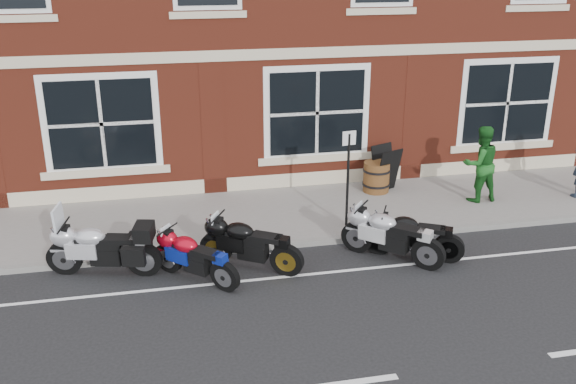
# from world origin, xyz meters

# --- Properties ---
(ground) EXTENTS (80.00, 80.00, 0.00)m
(ground) POSITION_xyz_m (0.00, 0.00, 0.00)
(ground) COLOR black
(ground) RESTS_ON ground
(sidewalk) EXTENTS (30.00, 3.00, 0.12)m
(sidewalk) POSITION_xyz_m (0.00, 3.00, 0.06)
(sidewalk) COLOR slate
(sidewalk) RESTS_ON ground
(kerb) EXTENTS (30.00, 0.16, 0.12)m
(kerb) POSITION_xyz_m (0.00, 1.42, 0.06)
(kerb) COLOR slate
(kerb) RESTS_ON ground
(moto_touring_silver) EXTENTS (2.11, 0.71, 1.41)m
(moto_touring_silver) POSITION_xyz_m (-3.46, 1.02, 0.57)
(moto_touring_silver) COLOR black
(moto_touring_silver) RESTS_ON ground
(moto_sport_red) EXTENTS (1.45, 1.42, 0.86)m
(moto_sport_red) POSITION_xyz_m (-1.78, 0.43, 0.49)
(moto_sport_red) COLOR black
(moto_sport_red) RESTS_ON ground
(moto_sport_black) EXTENTS (1.82, 1.23, 0.94)m
(moto_sport_black) POSITION_xyz_m (-0.75, 0.69, 0.54)
(moto_sport_black) COLOR black
(moto_sport_black) RESTS_ON ground
(moto_sport_silver) EXTENTS (1.64, 1.53, 0.95)m
(moto_sport_silver) POSITION_xyz_m (1.97, 0.49, 0.55)
(moto_sport_silver) COLOR black
(moto_sport_silver) RESTS_ON ground
(moto_naked_black) EXTENTS (1.78, 1.01, 0.87)m
(moto_naked_black) POSITION_xyz_m (2.40, 0.48, 0.50)
(moto_naked_black) COLOR black
(moto_naked_black) RESTS_ON ground
(pedestrian_right) EXTENTS (0.91, 0.72, 1.79)m
(pedestrian_right) POSITION_xyz_m (4.96, 2.75, 1.02)
(pedestrian_right) COLOR #17531A
(pedestrian_right) RESTS_ON sidewalk
(a_board_sign) EXTENTS (0.76, 0.65, 1.08)m
(a_board_sign) POSITION_xyz_m (3.09, 3.89, 0.66)
(a_board_sign) COLOR black
(a_board_sign) RESTS_ON sidewalk
(barrel_planter) EXTENTS (0.66, 0.66, 0.73)m
(barrel_planter) POSITION_xyz_m (2.83, 3.79, 0.49)
(barrel_planter) COLOR #493113
(barrel_planter) RESTS_ON sidewalk
(parking_sign) EXTENTS (0.29, 0.06, 2.08)m
(parking_sign) POSITION_xyz_m (1.53, 1.97, 1.32)
(parking_sign) COLOR black
(parking_sign) RESTS_ON sidewalk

